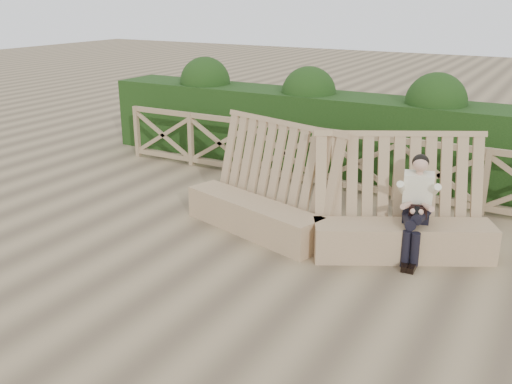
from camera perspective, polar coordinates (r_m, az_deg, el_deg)
The scene contains 5 objects.
ground at distance 7.39m, azimuth 0.29°, elevation -7.84°, with size 60.00×60.00×0.00m, color brown.
bench at distance 8.10m, azimuth 7.01°, elevation -2.31°, with size 4.54×1.80×1.62m.
woman at distance 7.75m, azimuth 15.75°, elevation -1.10°, with size 0.47×0.85×1.40m.
guardrail at distance 10.18m, azimuth 10.00°, elevation 2.88°, with size 10.10×0.09×1.10m.
hedge at distance 11.23m, azimuth 12.17°, elevation 5.31°, with size 12.00×1.20×1.50m, color black.
Camera 1 is at (3.22, -5.74, 3.35)m, focal length 40.00 mm.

